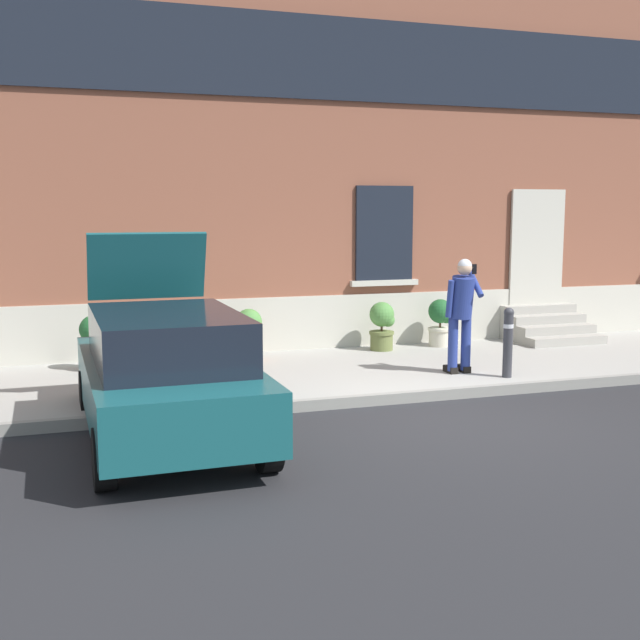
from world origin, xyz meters
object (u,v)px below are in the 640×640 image
bollard_near_person (508,340)px  planter_terracotta (249,333)px  hatchback_car_teal (166,373)px  planter_cream (441,321)px  person_on_phone (461,308)px  planter_charcoal (95,341)px  planter_olive (382,325)px

bollard_near_person → planter_terracotta: size_ratio=1.22×
hatchback_car_teal → planter_cream: 6.77m
planter_cream → bollard_near_person: bearing=-96.2°
person_on_phone → planter_charcoal: size_ratio=2.03×
hatchback_car_teal → planter_terracotta: hatchback_car_teal is taller
hatchback_car_teal → planter_cream: size_ratio=4.76×
planter_charcoal → planter_olive: (4.91, 0.26, 0.00)m
planter_terracotta → planter_olive: 2.47m
planter_charcoal → planter_terracotta: (2.46, 0.04, 0.00)m
planter_terracotta → hatchback_car_teal: bearing=-116.1°
planter_terracotta → planter_cream: bearing=4.4°
person_on_phone → planter_terracotta: 3.50m
hatchback_car_teal → planter_terracotta: (1.83, 3.72, -0.19)m
person_on_phone → planter_charcoal: person_on_phone is taller
planter_cream → planter_olive: bearing=-176.9°
planter_terracotta → planter_olive: (2.46, 0.22, 0.00)m
bollard_near_person → person_on_phone: (-0.53, 0.46, 0.44)m
person_on_phone → planter_cream: bearing=78.8°
hatchback_car_teal → person_on_phone: bearing=20.1°
bollard_near_person → planter_olive: 2.85m
hatchback_car_teal → planter_olive: size_ratio=4.76×
planter_terracotta → planter_cream: size_ratio=1.00×
person_on_phone → planter_cream: 2.51m
planter_charcoal → planter_olive: 4.92m
planter_olive → planter_charcoal: bearing=-177.0°
planter_charcoal → planter_cream: bearing=3.0°
bollard_near_person → person_on_phone: person_on_phone is taller
bollard_near_person → planter_cream: (0.30, 2.77, -0.11)m
planter_charcoal → planter_cream: (6.09, 0.32, 0.00)m
planter_charcoal → planter_terracotta: bearing=0.8°
planter_olive → person_on_phone: bearing=-81.3°
hatchback_car_teal → bollard_near_person: bearing=13.4°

